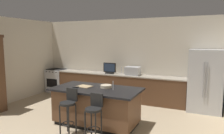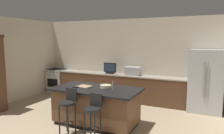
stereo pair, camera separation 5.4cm
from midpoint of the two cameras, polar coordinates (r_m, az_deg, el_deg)
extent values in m
cube|color=beige|center=(7.57, 3.28, 2.21)|extent=(6.91, 0.12, 2.81)
cube|color=brown|center=(7.41, 1.42, -5.49)|extent=(4.61, 0.60, 0.87)
cube|color=#9E9384|center=(7.32, 1.43, -2.02)|extent=(4.63, 0.62, 0.04)
cube|color=black|center=(5.43, -4.48, -14.72)|extent=(1.91, 0.88, 0.09)
cube|color=brown|center=(5.28, -4.53, -10.35)|extent=(1.99, 0.96, 0.78)
cube|color=black|center=(5.17, -4.58, -6.01)|extent=(2.15, 1.12, 0.04)
cube|color=#B7BABF|center=(6.68, 23.77, -3.42)|extent=(0.93, 0.75, 1.81)
cylinder|color=gray|center=(6.27, 23.39, -3.23)|extent=(0.02, 0.02, 1.00)
cylinder|color=gray|center=(6.26, 24.13, -3.27)|extent=(0.02, 0.02, 1.00)
cube|color=#B7BABF|center=(8.79, -14.94, -3.58)|extent=(0.72, 0.60, 0.91)
cube|color=black|center=(8.57, -16.22, -4.21)|extent=(0.51, 0.01, 0.33)
cube|color=black|center=(8.71, -15.04, -0.58)|extent=(0.65, 0.50, 0.02)
cylinder|color=black|center=(8.64, -17.57, -1.20)|extent=(0.04, 0.03, 0.04)
cylinder|color=black|center=(8.54, -16.78, -1.28)|extent=(0.04, 0.03, 0.04)
cylinder|color=black|center=(8.43, -15.96, -1.35)|extent=(0.04, 0.03, 0.04)
cylinder|color=black|center=(8.33, -15.13, -1.42)|extent=(0.04, 0.03, 0.04)
cube|color=#B7BABF|center=(7.11, 5.44, -1.05)|extent=(0.48, 0.36, 0.28)
cube|color=black|center=(7.39, -0.86, -1.59)|extent=(0.28, 0.16, 0.05)
cube|color=black|center=(7.36, -0.86, -0.13)|extent=(0.46, 0.05, 0.33)
cube|color=#1E2D47|center=(7.34, -0.96, -0.16)|extent=(0.41, 0.01, 0.28)
cylinder|color=#B2B2B7|center=(7.36, 2.40, -0.89)|extent=(0.02, 0.02, 0.24)
cylinder|color=#B2B2B7|center=(4.94, -0.02, -5.04)|extent=(0.02, 0.02, 0.22)
cylinder|color=black|center=(4.73, -12.30, -9.64)|extent=(0.34, 0.34, 0.05)
cube|color=black|center=(4.80, -11.18, -7.33)|extent=(0.29, 0.06, 0.28)
cylinder|color=black|center=(4.85, -14.28, -13.91)|extent=(0.03, 0.03, 0.69)
cylinder|color=black|center=(4.69, -12.01, -14.56)|extent=(0.03, 0.03, 0.69)
cylinder|color=black|center=(5.02, -12.34, -13.11)|extent=(0.03, 0.03, 0.69)
cylinder|color=black|center=(4.87, -10.09, -13.69)|extent=(0.03, 0.03, 0.69)
torus|color=black|center=(4.89, -12.15, -14.75)|extent=(0.28, 0.28, 0.02)
cylinder|color=black|center=(4.42, -5.48, -11.42)|extent=(0.34, 0.34, 0.05)
cube|color=black|center=(4.49, -4.52, -8.88)|extent=(0.29, 0.04, 0.28)
cylinder|color=black|center=(4.51, -7.64, -15.76)|extent=(0.03, 0.03, 0.64)
cylinder|color=black|center=(4.39, -4.84, -16.38)|extent=(0.03, 0.03, 0.64)
cylinder|color=black|center=(4.70, -5.96, -14.74)|extent=(0.03, 0.03, 0.64)
cylinder|color=black|center=(4.58, -3.25, -15.29)|extent=(0.03, 0.03, 0.64)
torus|color=black|center=(4.57, -5.41, -16.44)|extent=(0.28, 0.28, 0.02)
cylinder|color=beige|center=(5.19, -1.91, -5.28)|extent=(0.28, 0.28, 0.07)
cube|color=black|center=(5.50, -7.72, -4.97)|extent=(0.08, 0.15, 0.01)
cube|color=black|center=(5.30, -10.04, -5.42)|extent=(0.14, 0.16, 0.02)
cube|color=tan|center=(5.36, -7.77, -5.24)|extent=(0.38, 0.32, 0.02)
camera|label=1|loc=(0.03, -90.25, -0.03)|focal=33.67mm
camera|label=2|loc=(0.03, 89.75, 0.03)|focal=33.67mm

